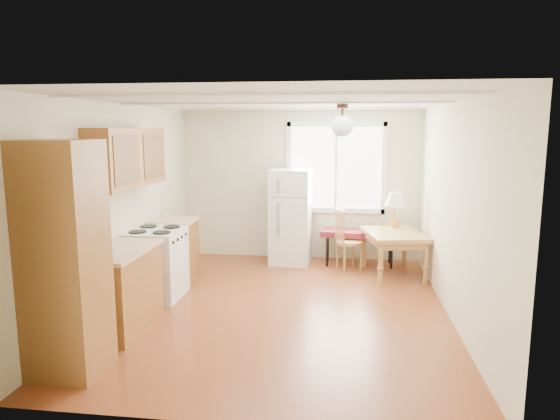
% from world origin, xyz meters
% --- Properties ---
extents(room_shell, '(4.60, 5.60, 2.62)m').
position_xyz_m(room_shell, '(0.00, 0.00, 1.25)').
color(room_shell, '#602913').
rests_on(room_shell, ground).
extents(kitchen_run, '(0.65, 3.40, 2.20)m').
position_xyz_m(kitchen_run, '(-1.72, -0.63, 0.84)').
color(kitchen_run, brown).
rests_on(kitchen_run, ground).
extents(window_unit, '(1.64, 0.05, 1.51)m').
position_xyz_m(window_unit, '(0.60, 2.47, 1.55)').
color(window_unit, white).
rests_on(window_unit, room_shell).
extents(pendant_light, '(0.26, 0.26, 0.40)m').
position_xyz_m(pendant_light, '(0.70, 0.40, 2.24)').
color(pendant_light, '#2F2015').
rests_on(pendant_light, room_shell).
extents(refrigerator, '(0.66, 0.68, 1.54)m').
position_xyz_m(refrigerator, '(-0.12, 2.12, 0.77)').
color(refrigerator, white).
rests_on(refrigerator, ground).
extents(bench, '(1.26, 0.62, 0.56)m').
position_xyz_m(bench, '(1.00, 2.13, 0.50)').
color(bench, maroon).
rests_on(bench, ground).
extents(dining_table, '(1.00, 1.20, 0.66)m').
position_xyz_m(dining_table, '(1.50, 1.60, 0.56)').
color(dining_table, olive).
rests_on(dining_table, ground).
extents(chair, '(0.47, 0.46, 0.94)m').
position_xyz_m(chair, '(0.76, 1.85, 0.54)').
color(chair, olive).
rests_on(chair, ground).
extents(table_lamp, '(0.32, 0.32, 0.55)m').
position_xyz_m(table_lamp, '(1.53, 1.97, 1.06)').
color(table_lamp, gold).
rests_on(table_lamp, dining_table).
extents(coffee_maker, '(0.24, 0.28, 0.37)m').
position_xyz_m(coffee_maker, '(-1.72, -1.32, 1.04)').
color(coffee_maker, black).
rests_on(coffee_maker, kitchen_run).
extents(kettle, '(0.13, 0.13, 0.24)m').
position_xyz_m(kettle, '(-1.78, -0.97, 1.00)').
color(kettle, red).
rests_on(kettle, kitchen_run).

